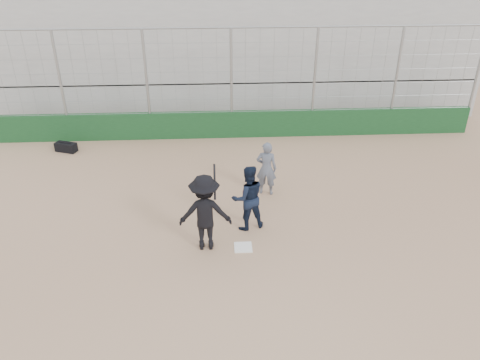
{
  "coord_description": "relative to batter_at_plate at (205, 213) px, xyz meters",
  "views": [
    {
      "loc": [
        -0.59,
        -9.36,
        6.98
      ],
      "look_at": [
        0.0,
        1.4,
        1.15
      ],
      "focal_mm": 35.0,
      "sensor_mm": 36.0,
      "label": 1
    }
  ],
  "objects": [
    {
      "name": "ground",
      "position": [
        0.91,
        -0.11,
        -0.98
      ],
      "size": [
        90.0,
        90.0,
        0.0
      ],
      "primitive_type": "plane",
      "color": "#825F46",
      "rests_on": "ground"
    },
    {
      "name": "home_plate",
      "position": [
        0.91,
        -0.11,
        -0.97
      ],
      "size": [
        0.44,
        0.44,
        0.02
      ],
      "primitive_type": "cube",
      "color": "white",
      "rests_on": "ground"
    },
    {
      "name": "backstop",
      "position": [
        0.91,
        6.89,
        -0.03
      ],
      "size": [
        18.1,
        0.25,
        4.04
      ],
      "color": "#123819",
      "rests_on": "ground"
    },
    {
      "name": "bleachers",
      "position": [
        0.91,
        11.84,
        1.94
      ],
      "size": [
        20.25,
        6.7,
        6.98
      ],
      "color": "#969696",
      "rests_on": "ground"
    },
    {
      "name": "batter_at_plate",
      "position": [
        0.0,
        0.0,
        0.0
      ],
      "size": [
        1.28,
        0.81,
        2.09
      ],
      "color": "black",
      "rests_on": "ground"
    },
    {
      "name": "catcher_crouched",
      "position": [
        1.08,
        0.75,
        -0.38
      ],
      "size": [
        1.05,
        0.92,
        1.22
      ],
      "color": "black",
      "rests_on": "ground"
    },
    {
      "name": "umpire",
      "position": [
        1.74,
        2.55,
        -0.24
      ],
      "size": [
        0.68,
        0.53,
        1.48
      ],
      "primitive_type": "imported",
      "rotation": [
        0.0,
        0.0,
        2.9
      ],
      "color": "#4F5664",
      "rests_on": "ground"
    },
    {
      "name": "equipment_bag",
      "position": [
        -4.99,
        5.89,
        -0.82
      ],
      "size": [
        0.81,
        0.55,
        0.36
      ],
      "color": "black",
      "rests_on": "ground"
    }
  ]
}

